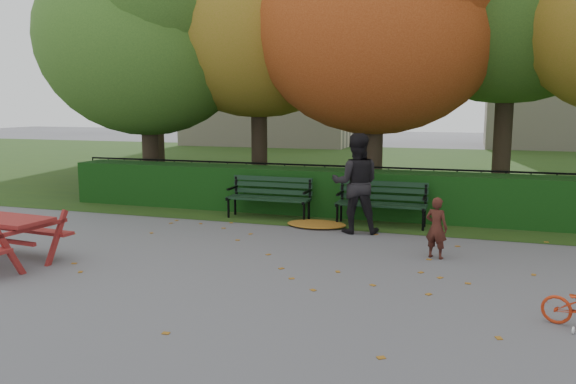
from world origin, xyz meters
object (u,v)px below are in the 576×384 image
(child, at_px, (436,228))
(tree_f, at_px, (159,3))
(tree_a, at_px, (152,22))
(adult, at_px, (356,183))
(bench_right, at_px, (382,200))
(bench_left, at_px, (270,194))

(child, bearing_deg, tree_f, -18.61)
(tree_a, distance_m, adult, 7.41)
(tree_f, height_order, adult, tree_f)
(tree_a, bearing_deg, child, -28.61)
(bench_right, height_order, adult, adult)
(tree_f, bearing_deg, bench_left, -43.51)
(bench_left, distance_m, adult, 2.22)
(tree_a, distance_m, tree_f, 4.31)
(tree_f, xyz_separation_m, bench_right, (8.23, -5.54, -5.17))
(bench_left, bearing_deg, child, -31.52)
(bench_left, height_order, bench_right, same)
(bench_left, bearing_deg, adult, -21.61)
(tree_f, bearing_deg, bench_right, -33.92)
(tree_f, distance_m, bench_left, 9.56)
(tree_a, relative_size, adult, 3.95)
(bench_right, bearing_deg, child, -61.44)
(bench_right, distance_m, adult, 0.98)
(tree_a, height_order, bench_right, tree_a)
(tree_f, height_order, bench_right, tree_f)
(tree_a, height_order, tree_f, tree_f)
(adult, bearing_deg, bench_left, -33.59)
(bench_left, bearing_deg, tree_a, 154.24)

